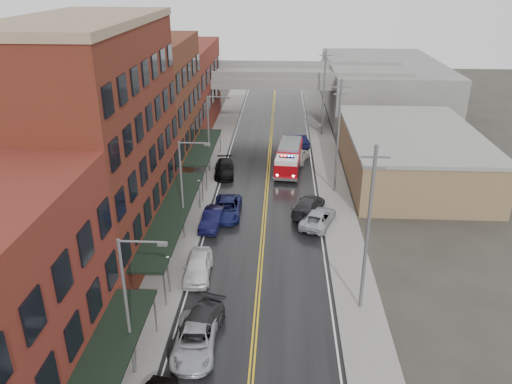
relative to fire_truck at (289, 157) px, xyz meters
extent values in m
cube|color=black|center=(-2.38, -11.01, -1.63)|extent=(11.00, 160.00, 0.02)
cube|color=slate|center=(-9.68, -11.01, -1.57)|extent=(3.00, 160.00, 0.15)
cube|color=slate|center=(4.92, -11.01, -1.57)|extent=(3.00, 160.00, 0.15)
cube|color=gray|center=(-8.03, -11.01, -1.57)|extent=(0.30, 160.00, 0.15)
cube|color=gray|center=(3.27, -11.01, -1.57)|extent=(0.30, 160.00, 0.15)
cube|color=#5F2919|center=(-15.68, -18.01, 7.36)|extent=(9.00, 20.00, 18.00)
cube|color=brown|center=(-15.68, -0.51, 5.86)|extent=(9.00, 15.00, 15.00)
cube|color=maroon|center=(-15.68, 16.99, 4.36)|extent=(9.00, 20.00, 12.00)
cube|color=#8D714C|center=(13.62, -1.01, 0.86)|extent=(14.00, 22.00, 5.00)
cube|color=slate|center=(15.62, 28.99, 2.36)|extent=(18.00, 30.00, 8.00)
cylinder|color=slate|center=(-8.73, -29.41, -0.14)|extent=(0.10, 0.10, 3.00)
cube|color=black|center=(-9.88, -18.01, 1.36)|extent=(2.60, 18.00, 0.18)
cylinder|color=slate|center=(-8.73, -26.61, -0.14)|extent=(0.10, 0.10, 3.00)
cylinder|color=slate|center=(-8.73, -9.41, -0.14)|extent=(0.10, 0.10, 3.00)
cube|color=black|center=(-9.88, -0.51, 1.36)|extent=(2.60, 13.00, 0.18)
cylinder|color=slate|center=(-8.73, -6.61, -0.14)|extent=(0.10, 0.10, 3.00)
cylinder|color=slate|center=(-8.73, 5.59, -0.14)|extent=(0.10, 0.10, 3.00)
cylinder|color=#59595B|center=(-8.78, -25.01, -0.24)|extent=(0.14, 0.14, 2.80)
sphere|color=silver|center=(-8.78, -25.01, 1.26)|extent=(0.44, 0.44, 0.44)
cylinder|color=#59595B|center=(-8.78, -11.01, -0.24)|extent=(0.14, 0.14, 2.80)
sphere|color=silver|center=(-8.78, -11.01, 1.26)|extent=(0.44, 0.44, 0.44)
cylinder|color=#59595B|center=(-9.18, -33.01, 2.86)|extent=(0.18, 0.18, 9.00)
cylinder|color=#59595B|center=(-7.98, -33.01, 7.26)|extent=(2.40, 0.12, 0.12)
cube|color=#59595B|center=(-6.88, -33.01, 7.16)|extent=(0.50, 0.22, 0.18)
cylinder|color=#59595B|center=(-9.18, -17.01, 2.86)|extent=(0.18, 0.18, 9.00)
cylinder|color=#59595B|center=(-7.98, -17.01, 7.26)|extent=(2.40, 0.12, 0.12)
cube|color=#59595B|center=(-6.88, -17.01, 7.16)|extent=(0.50, 0.22, 0.18)
cylinder|color=#59595B|center=(-9.18, -1.01, 2.86)|extent=(0.18, 0.18, 9.00)
cylinder|color=#59595B|center=(-7.98, -1.01, 7.26)|extent=(2.40, 0.12, 0.12)
cube|color=#59595B|center=(-6.88, -1.01, 7.16)|extent=(0.50, 0.22, 0.18)
cylinder|color=#59595B|center=(4.82, -26.01, 4.36)|extent=(0.24, 0.24, 12.00)
cube|color=#59595B|center=(4.82, -26.01, 9.56)|extent=(1.80, 0.12, 0.12)
cube|color=#59595B|center=(4.82, -26.01, 8.86)|extent=(1.40, 0.12, 0.12)
cylinder|color=#59595B|center=(4.82, -6.01, 4.36)|extent=(0.24, 0.24, 12.00)
cube|color=#59595B|center=(4.82, -6.01, 9.56)|extent=(1.80, 0.12, 0.12)
cube|color=#59595B|center=(4.82, -6.01, 8.86)|extent=(1.40, 0.12, 0.12)
cylinder|color=#59595B|center=(4.82, 13.99, 4.36)|extent=(0.24, 0.24, 12.00)
cube|color=#59595B|center=(4.82, 13.99, 9.56)|extent=(1.80, 0.12, 0.12)
cube|color=#59595B|center=(4.82, 13.99, 8.86)|extent=(1.40, 0.12, 0.12)
cube|color=slate|center=(-2.38, 20.99, 5.11)|extent=(40.00, 10.00, 1.50)
cube|color=slate|center=(-13.38, 20.99, 1.36)|extent=(1.60, 8.00, 6.00)
cube|color=slate|center=(8.62, 20.99, 1.36)|extent=(1.60, 8.00, 6.00)
cube|color=#94060C|center=(0.13, 1.30, -0.02)|extent=(3.16, 5.97, 2.19)
cube|color=#94060C|center=(-0.27, -2.75, -0.34)|extent=(2.86, 2.96, 1.57)
cube|color=silver|center=(-0.27, -2.75, 0.71)|extent=(2.71, 2.74, 0.52)
cube|color=black|center=(-0.25, -2.54, -0.02)|extent=(2.78, 1.92, 0.84)
cube|color=slate|center=(0.13, 1.30, 1.23)|extent=(2.86, 5.53, 0.31)
cube|color=black|center=(-0.27, -2.75, 1.05)|extent=(1.69, 0.45, 0.15)
sphere|color=#FF0C0C|center=(-0.84, -2.69, 1.14)|extent=(0.21, 0.21, 0.21)
sphere|color=#1933FF|center=(0.30, -2.81, 1.14)|extent=(0.21, 0.21, 0.21)
cylinder|color=black|center=(-1.42, -2.74, -1.12)|extent=(1.08, 0.47, 1.04)
cylinder|color=black|center=(0.86, -2.97, -1.12)|extent=(1.08, 0.47, 1.04)
cylinder|color=black|center=(-1.07, 0.90, -1.12)|extent=(1.08, 0.47, 1.04)
cylinder|color=black|center=(1.22, 0.67, -1.12)|extent=(1.08, 0.47, 1.04)
cylinder|color=black|center=(-0.81, 3.49, -1.12)|extent=(1.08, 0.47, 1.04)
cylinder|color=black|center=(1.47, 3.27, -1.12)|extent=(1.08, 0.47, 1.04)
imported|color=#A5A7AD|center=(-5.98, -30.81, -0.87)|extent=(2.75, 5.62, 1.54)
imported|color=#27272A|center=(-5.98, -29.71, -0.84)|extent=(3.54, 5.91, 1.60)
imported|color=white|center=(-7.11, -22.57, -0.80)|extent=(2.14, 4.99, 1.68)
imported|color=black|center=(-7.05, -14.44, -0.85)|extent=(2.10, 4.93, 1.58)
imported|color=#14194B|center=(-5.98, -12.21, -0.86)|extent=(2.69, 5.69, 1.57)
imported|color=black|center=(-7.38, -1.81, -0.87)|extent=(2.61, 5.47, 1.54)
imported|color=#ACB0B5|center=(2.62, -13.63, -0.90)|extent=(4.06, 5.82, 1.48)
imported|color=#28282B|center=(1.84, -11.21, -0.85)|extent=(3.89, 5.88, 1.58)
imported|color=silver|center=(1.22, 3.00, -0.82)|extent=(3.09, 5.18, 1.65)
imported|color=black|center=(1.33, 9.10, -0.85)|extent=(3.05, 5.11, 1.59)
camera|label=1|loc=(-0.93, -54.92, 19.94)|focal=35.00mm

